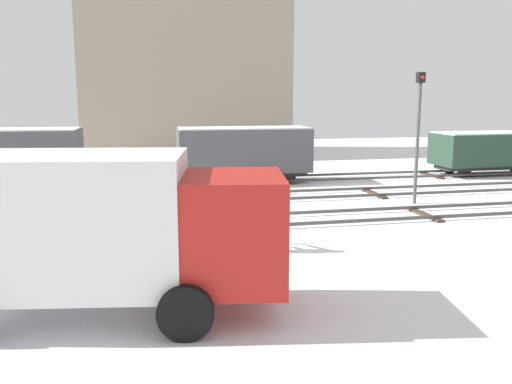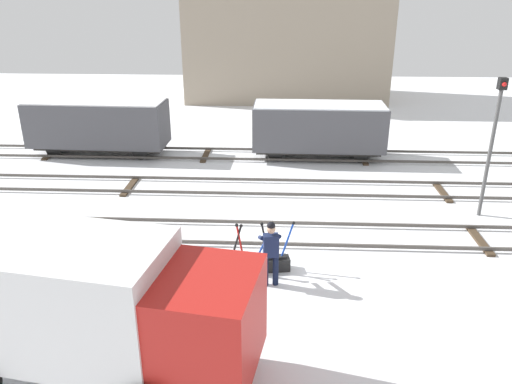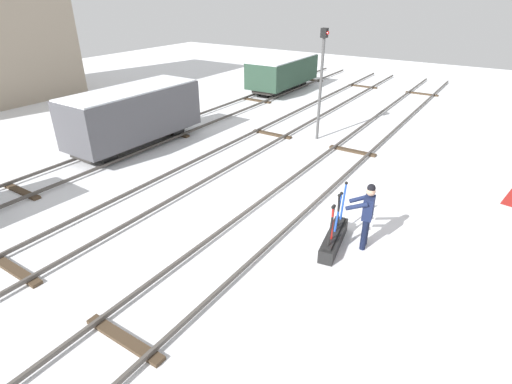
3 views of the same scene
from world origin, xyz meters
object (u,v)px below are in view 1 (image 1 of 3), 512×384
object	(u,v)px
freight_car_mid_siding	(492,150)
delivery_truck	(104,225)
switch_lever_frame	(230,235)
signal_post	(418,126)
freight_car_far_end	(2,156)
freight_car_back_track	(244,151)
rail_worker	(250,211)

from	to	relation	value
freight_car_mid_siding	delivery_truck	bearing A→B (deg)	-142.45
switch_lever_frame	delivery_truck	bearing A→B (deg)	-135.54
signal_post	freight_car_far_end	distance (m)	15.99
signal_post	freight_car_mid_siding	bearing A→B (deg)	39.37
freight_car_back_track	delivery_truck	bearing A→B (deg)	-109.63
freight_car_far_end	freight_car_back_track	bearing A→B (deg)	2.00
freight_car_far_end	freight_car_back_track	world-z (taller)	freight_car_far_end
switch_lever_frame	delivery_truck	distance (m)	5.05
switch_lever_frame	freight_car_back_track	bearing A→B (deg)	67.04
freight_car_mid_siding	rail_worker	bearing A→B (deg)	-144.41
freight_car_far_end	freight_car_mid_siding	size ratio (longest dim) A/B	1.09
freight_car_back_track	rail_worker	bearing A→B (deg)	-99.49
delivery_truck	freight_car_back_track	xyz separation A→B (m)	(5.07, 13.75, -0.21)
switch_lever_frame	signal_post	size ratio (longest dim) A/B	0.42
delivery_truck	freight_car_back_track	distance (m)	14.66
delivery_truck	freight_car_far_end	size ratio (longest dim) A/B	1.01
rail_worker	freight_car_back_track	size ratio (longest dim) A/B	0.31
freight_car_far_end	freight_car_back_track	size ratio (longest dim) A/B	1.07
switch_lever_frame	freight_car_far_end	size ratio (longest dim) A/B	0.32
signal_post	freight_car_far_end	world-z (taller)	signal_post
freight_car_far_end	freight_car_mid_siding	distance (m)	21.95
freight_car_far_end	switch_lever_frame	bearing A→B (deg)	-50.35
rail_worker	signal_post	size ratio (longest dim) A/B	0.39
signal_post	freight_car_far_end	bearing A→B (deg)	158.46
delivery_truck	signal_post	size ratio (longest dim) A/B	1.36
freight_car_far_end	freight_car_mid_siding	bearing A→B (deg)	2.00
switch_lever_frame	rail_worker	world-z (taller)	rail_worker
delivery_truck	freight_car_back_track	bearing A→B (deg)	78.99
rail_worker	signal_post	bearing A→B (deg)	23.56
switch_lever_frame	freight_car_far_end	distance (m)	12.41
delivery_truck	freight_car_far_end	xyz separation A→B (m)	(-4.72, 13.75, -0.18)
freight_car_back_track	freight_car_mid_siding	bearing A→B (deg)	0.62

